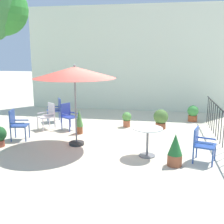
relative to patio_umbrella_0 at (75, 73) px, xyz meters
name	(u,v)px	position (x,y,z in m)	size (l,w,h in m)	color
ground_plane	(112,140)	(0.94, 0.67, -2.09)	(60.00, 60.00, 0.00)	beige
villa_facade	(130,59)	(0.94, 5.47, 0.28)	(9.62, 0.30, 4.75)	silver
terrace_railing	(223,123)	(4.17, 0.67, -1.41)	(0.03, 5.77, 1.01)	black
patio_umbrella_0	(75,73)	(0.00, 0.00, 0.00)	(2.32, 2.32, 2.33)	#2D2D2D
cafe_table_0	(148,136)	(2.08, -0.56, -1.56)	(0.77, 0.77, 0.76)	white
patio_chair_0	(56,109)	(-1.61, 2.58, -1.57)	(0.66, 0.65, 0.91)	#304896
patio_chair_1	(17,123)	(-1.95, 0.17, -1.56)	(0.55, 0.52, 0.94)	#304D92
patio_chair_2	(202,143)	(3.41, -0.71, -1.60)	(0.60, 0.60, 0.84)	#2A4C9B
patio_chair_3	(48,114)	(-1.51, 1.54, -1.57)	(0.65, 0.66, 0.91)	silver
patio_chair_4	(68,115)	(-0.79, 1.60, -1.57)	(0.61, 0.60, 0.91)	#31419C
potted_plant_0	(175,150)	(2.76, -1.08, -1.70)	(0.35, 0.35, 0.79)	brown
potted_plant_1	(79,121)	(-0.25, 1.13, -1.65)	(0.26, 0.26, 0.83)	brown
potted_plant_2	(127,119)	(1.20, 2.28, -1.79)	(0.33, 0.33, 0.54)	#B3603F
potted_plant_3	(193,113)	(3.65, 3.56, -1.76)	(0.43, 0.43, 0.63)	#B4572F
potted_plant_5	(161,118)	(2.42, 2.25, -1.71)	(0.52, 0.52, 0.69)	brown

